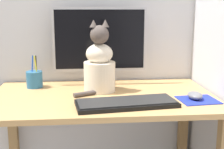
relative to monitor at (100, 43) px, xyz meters
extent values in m
cube|color=tan|center=(0.00, -0.22, -0.25)|extent=(1.11, 0.64, 0.02)
cube|color=olive|center=(-0.51, 0.06, -0.62)|extent=(0.05, 0.05, 0.72)
cube|color=olive|center=(0.51, 0.06, -0.62)|extent=(0.05, 0.05, 0.72)
cylinder|color=#B2B2B7|center=(0.00, 0.00, -0.23)|extent=(0.17, 0.17, 0.01)
cylinder|color=#B2B2B7|center=(0.00, 0.00, -0.19)|extent=(0.04, 0.04, 0.07)
cube|color=#B2B2B7|center=(0.00, 0.00, 0.02)|extent=(0.51, 0.02, 0.35)
cube|color=black|center=(0.00, -0.01, 0.02)|extent=(0.49, 0.00, 0.32)
cube|color=black|center=(0.10, -0.40, -0.22)|extent=(0.46, 0.22, 0.02)
cube|color=black|center=(0.10, -0.40, -0.21)|extent=(0.44, 0.20, 0.01)
cube|color=#1E2D9E|center=(0.44, -0.35, -0.23)|extent=(0.19, 0.17, 0.00)
ellipsoid|color=slate|center=(0.43, -0.34, -0.21)|extent=(0.07, 0.10, 0.03)
cylinder|color=beige|center=(-0.01, -0.14, -0.16)|extent=(0.17, 0.17, 0.15)
ellipsoid|color=beige|center=(-0.01, -0.14, -0.04)|extent=(0.15, 0.13, 0.10)
sphere|color=#4C423D|center=(-0.01, -0.15, 0.06)|extent=(0.10, 0.10, 0.10)
cone|color=#4C423D|center=(-0.04, -0.15, 0.12)|extent=(0.04, 0.04, 0.04)
cone|color=#4C423D|center=(0.02, -0.15, 0.12)|extent=(0.04, 0.04, 0.04)
cylinder|color=#4C423D|center=(-0.04, -0.21, -0.22)|extent=(0.20, 0.11, 0.02)
cylinder|color=#286089|center=(-0.36, -0.03, -0.19)|extent=(0.09, 0.09, 0.09)
cylinder|color=#1E47B2|center=(-0.37, -0.03, -0.13)|extent=(0.01, 0.03, 0.14)
cylinder|color=yellow|center=(-0.35, -0.04, -0.13)|extent=(0.02, 0.02, 0.14)
cylinder|color=black|center=(-0.35, -0.03, -0.13)|extent=(0.01, 0.02, 0.14)
camera|label=1|loc=(-0.09, -1.71, 0.20)|focal=50.00mm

